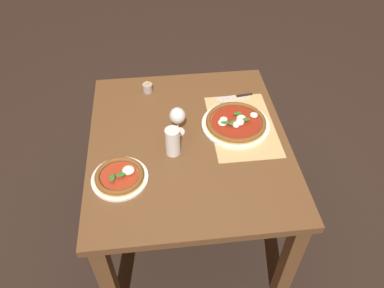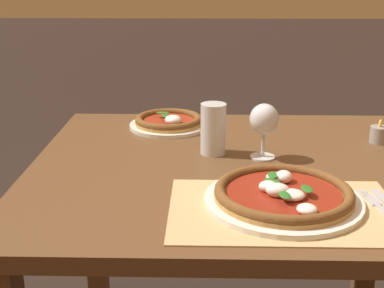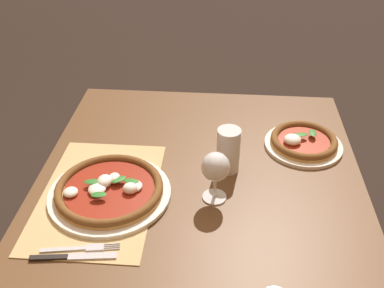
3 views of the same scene
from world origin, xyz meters
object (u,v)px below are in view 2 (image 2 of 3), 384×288
wine_glass (264,121)px  pint_glass (213,130)px  pizza_near (283,195)px  fork (380,208)px  pizza_far (169,122)px  votive_candle (379,135)px

wine_glass → pint_glass: wine_glass is taller
pizza_near → wine_glass: (-0.02, 0.30, 0.08)m
pint_glass → fork: size_ratio=0.72×
pizza_far → wine_glass: wine_glass is taller
pizza_near → pizza_far: size_ratio=1.37×
pint_glass → pizza_near: bearing=-65.6°
pizza_near → votive_candle: votive_candle is taller
wine_glass → pizza_far: bearing=134.4°
fork → wine_glass: bearing=124.3°
pizza_near → wine_glass: size_ratio=2.29×
wine_glass → votive_candle: 0.40m
pizza_near → votive_candle: (0.35, 0.45, 0.00)m
pizza_far → pint_glass: size_ratio=1.78×
pizza_near → pint_glass: size_ratio=2.45×
pizza_far → fork: pizza_far is taller
wine_glass → pizza_near: bearing=-87.1°
pizza_near → pint_glass: (-0.15, 0.34, 0.05)m
pizza_far → votive_candle: size_ratio=3.59×
pint_glass → fork: bearing=-45.2°
wine_glass → fork: bearing=-55.7°
pizza_far → wine_glass: 0.41m
wine_glass → fork: 0.41m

